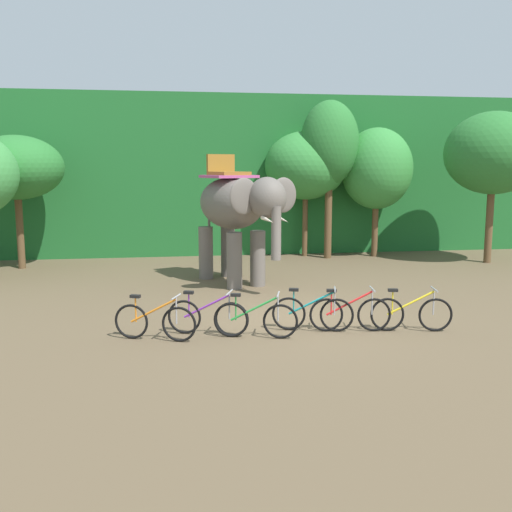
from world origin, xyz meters
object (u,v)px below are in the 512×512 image
Objects in this scene: tree_right at (493,153)px; bike_red at (350,313)px; tree_far_left at (306,166)px; bike_green at (255,319)px; tree_far_right at (377,169)px; tree_center_right at (16,168)px; bike_yellow at (411,313)px; elephant at (236,209)px; bike_purple at (208,317)px; bike_teal at (312,313)px; bike_orange at (155,321)px; tree_left at (330,144)px.

tree_right is 11.49m from bike_red.
tree_far_left is 2.85× the size of bike_green.
tree_far_right is (2.62, -0.50, -0.12)m from tree_far_left.
tree_center_right is 2.62× the size of bike_red.
bike_green is 0.99× the size of bike_yellow.
elephant is 2.57× the size of bike_purple.
bike_yellow is (-0.24, -10.59, -3.06)m from tree_far_left.
bike_teal is at bearing 170.67° from bike_yellow.
bike_green is at bearing -92.94° from elephant.
bike_orange is 0.97× the size of bike_teal.
elephant is at bearing -142.35° from tree_far_right.
tree_far_left is at bearing 81.74° from bike_red.
bike_green is (6.59, -9.27, -2.99)m from tree_center_right.
bike_red is at bearing -3.57° from bike_purple.
tree_left reaches higher than tree_far_left.
tree_far_right is 7.50m from elephant.
bike_green and bike_red have the same top height.
bike_orange is 5.29m from bike_yellow.
tree_left is 1.20× the size of tree_far_right.
bike_orange is at bearing -112.86° from elephant.
bike_purple and bike_yellow have the same top height.
tree_far_right is 11.13m from bike_red.
bike_purple is 2.96m from bike_red.
bike_teal is at bearing -107.38° from tree_left.
tree_far_right is 12.17m from bike_green.
tree_far_left is 2.67m from tree_far_right.
tree_right reaches higher than bike_teal.
tree_far_left is 2.85× the size of bike_teal.
tree_far_right is 3.00× the size of bike_orange.
tree_right is at bearing -30.43° from tree_far_right.
tree_center_right is at bearing -176.40° from tree_far_right.
tree_left is 11.46m from bike_green.
bike_teal is at bearing 168.73° from bike_red.
bike_red is (0.77, -0.15, 0.00)m from bike_teal.
bike_orange is 3.26m from bike_teal.
tree_far_right is 12.39m from bike_purple.
bike_red is at bearing -134.16° from tree_right.
elephant is at bearing 76.82° from bike_purple.
tree_far_right is at bearing -10.81° from tree_far_left.
elephant is at bearing 67.14° from bike_orange.
tree_far_right is 11.31m from bike_teal.
bike_green is at bearing -54.59° from tree_center_right.
tree_far_left is 11.56m from bike_green.
bike_teal is (-3.00, -9.59, -3.84)m from tree_left.
tree_far_right reaches higher than bike_orange.
bike_teal is at bearing 3.24° from bike_orange.
bike_red is (1.74, -5.37, -1.82)m from elephant.
tree_left reaches higher than tree_center_right.
tree_left is at bearing 160.67° from tree_right.
tree_far_left is at bearing 7.33° from tree_center_right.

